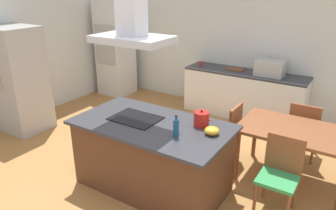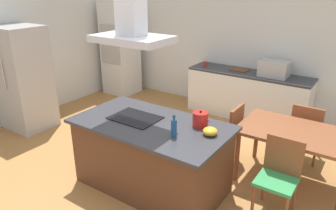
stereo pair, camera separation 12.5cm
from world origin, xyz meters
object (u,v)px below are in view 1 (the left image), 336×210
at_px(chair_facing_island, 280,170).
at_px(tea_kettle, 201,119).
at_px(coffee_mug_red, 201,63).
at_px(range_hood, 132,20).
at_px(cutting_board, 235,69).
at_px(chair_at_left_end, 228,130).
at_px(mixing_bowl, 212,131).
at_px(cooktop, 136,118).
at_px(dining_table, 295,135).
at_px(olive_oil_bottle, 176,128).
at_px(chair_facing_back_wall, 304,127).
at_px(wall_oven_stack, 115,47).
at_px(refrigerator, 19,80).
at_px(countertop_microwave, 270,68).

bearing_deg(chair_facing_island, tea_kettle, -169.06).
xyz_separation_m(tea_kettle, coffee_mug_red, (-1.32, 2.60, -0.04)).
distance_m(tea_kettle, range_hood, 1.39).
relative_size(cutting_board, chair_at_left_end, 0.38).
height_order(cutting_board, chair_facing_island, cutting_board).
height_order(mixing_bowl, cutting_board, mixing_bowl).
relative_size(cooktop, mixing_bowl, 3.60).
distance_m(dining_table, range_hood, 2.50).
relative_size(olive_oil_bottle, chair_facing_back_wall, 0.29).
bearing_deg(cutting_board, tea_kettle, -76.98).
xyz_separation_m(wall_oven_stack, range_hood, (2.65, -2.65, 1.00)).
relative_size(tea_kettle, refrigerator, 0.13).
bearing_deg(coffee_mug_red, cutting_board, 5.89).
distance_m(countertop_microwave, chair_facing_back_wall, 1.51).
bearing_deg(countertop_microwave, coffee_mug_red, -179.07).
distance_m(chair_facing_back_wall, chair_at_left_end, 1.13).
xyz_separation_m(dining_table, chair_facing_island, (0.00, -0.67, -0.16)).
height_order(mixing_bowl, chair_at_left_end, mixing_bowl).
bearing_deg(chair_facing_island, dining_table, 90.00).
height_order(cooktop, dining_table, cooktop).
bearing_deg(chair_facing_back_wall, mixing_bowl, -113.57).
bearing_deg(coffee_mug_red, range_hood, -79.36).
height_order(mixing_bowl, coffee_mug_red, mixing_bowl).
xyz_separation_m(tea_kettle, refrigerator, (-3.52, -0.04, -0.08)).
height_order(mixing_bowl, wall_oven_stack, wall_oven_stack).
bearing_deg(tea_kettle, olive_oil_bottle, -104.62).
distance_m(mixing_bowl, countertop_microwave, 2.77).
xyz_separation_m(coffee_mug_red, refrigerator, (-2.19, -2.64, -0.03)).
bearing_deg(chair_facing_island, countertop_microwave, 109.59).
bearing_deg(chair_at_left_end, cooktop, -125.93).
bearing_deg(cooktop, chair_at_left_end, 54.07).
xyz_separation_m(chair_facing_back_wall, chair_at_left_end, (-0.92, -0.67, 0.00)).
bearing_deg(chair_at_left_end, olive_oil_bottle, -95.59).
xyz_separation_m(mixing_bowl, chair_facing_island, (0.72, 0.33, -0.44)).
xyz_separation_m(coffee_mug_red, range_hood, (0.54, -2.86, 1.16)).
relative_size(countertop_microwave, dining_table, 0.36).
bearing_deg(mixing_bowl, tea_kettle, 144.41).
xyz_separation_m(tea_kettle, range_hood, (-0.78, -0.26, 1.11)).
xyz_separation_m(cooktop, olive_oil_bottle, (0.68, -0.15, 0.10)).
distance_m(olive_oil_bottle, chair_at_left_end, 1.35).
distance_m(tea_kettle, mixing_bowl, 0.26).
relative_size(dining_table, chair_facing_back_wall, 1.57).
bearing_deg(dining_table, chair_facing_back_wall, 90.00).
relative_size(tea_kettle, countertop_microwave, 0.47).
distance_m(coffee_mug_red, dining_table, 2.87).
bearing_deg(chair_at_left_end, countertop_microwave, 88.49).
bearing_deg(mixing_bowl, refrigerator, 178.33).
bearing_deg(dining_table, tea_kettle, -137.79).
bearing_deg(chair_at_left_end, refrigerator, -165.92).
xyz_separation_m(olive_oil_bottle, countertop_microwave, (0.17, 3.03, 0.03)).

